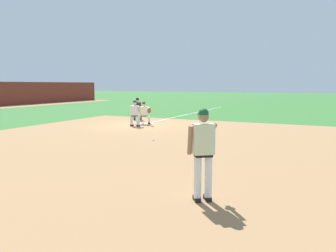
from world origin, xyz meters
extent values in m
plane|color=#336B2D|center=(0.00, 0.00, 0.00)|extent=(160.00, 160.00, 0.00)
cube|color=#9E754C|center=(-5.09, -3.66, 0.00)|extent=(18.00, 18.00, 0.01)
cube|color=white|center=(8.24, 0.00, 0.01)|extent=(16.49, 0.10, 0.00)
cube|color=white|center=(0.00, 0.00, 0.04)|extent=(0.38, 0.38, 0.09)
sphere|color=white|center=(-4.40, -3.18, 0.04)|extent=(0.07, 0.07, 0.07)
cube|color=black|center=(-10.22, -7.21, 0.04)|extent=(0.28, 0.24, 0.09)
cylinder|color=white|center=(-10.25, -7.24, 0.50)|extent=(0.15, 0.15, 0.84)
cube|color=black|center=(-10.09, -7.39, 0.04)|extent=(0.28, 0.24, 0.09)
cylinder|color=white|center=(-10.12, -7.42, 0.50)|extent=(0.15, 0.15, 0.84)
cube|color=black|center=(-10.18, -7.33, 0.94)|extent=(0.36, 0.39, 0.06)
cube|color=beige|center=(-10.18, -7.33, 1.26)|extent=(0.43, 0.46, 0.60)
sphere|color=#9E7051|center=(-10.17, -7.32, 1.69)|extent=(0.21, 0.21, 0.21)
sphere|color=#194C28|center=(-10.17, -7.32, 1.76)|extent=(0.20, 0.20, 0.20)
cube|color=#194C28|center=(-10.09, -7.26, 1.74)|extent=(0.19, 0.20, 0.02)
cylinder|color=#9E7051|center=(-10.27, -7.08, 1.23)|extent=(0.21, 0.18, 0.59)
cylinder|color=#9E7051|center=(-9.80, -7.36, 1.35)|extent=(0.48, 0.38, 0.41)
ellipsoid|color=brown|center=(-9.73, -7.31, 1.19)|extent=(0.36, 0.34, 0.34)
cube|color=black|center=(0.59, -0.28, 0.04)|extent=(0.28, 0.24, 0.09)
cylinder|color=white|center=(0.63, -0.25, 0.28)|extent=(0.15, 0.15, 0.40)
cube|color=black|center=(0.25, 0.22, 0.04)|extent=(0.28, 0.24, 0.09)
cylinder|color=white|center=(0.29, 0.24, 0.28)|extent=(0.15, 0.15, 0.40)
cube|color=black|center=(0.46, -0.01, 0.50)|extent=(0.36, 0.39, 0.06)
cube|color=beige|center=(0.46, -0.01, 0.78)|extent=(0.42, 0.47, 0.52)
sphere|color=#DBB28E|center=(0.44, -0.02, 1.17)|extent=(0.21, 0.21, 0.21)
sphere|color=#194C28|center=(0.44, -0.02, 1.24)|extent=(0.20, 0.20, 0.20)
cube|color=#194C28|center=(0.37, -0.07, 1.22)|extent=(0.19, 0.20, 0.02)
cylinder|color=#DBB28E|center=(0.26, -0.45, 0.92)|extent=(0.53, 0.40, 0.24)
cylinder|color=#DBB28E|center=(0.23, 0.14, 0.72)|extent=(0.25, 0.21, 0.58)
ellipsoid|color=brown|center=(0.08, -0.57, 0.85)|extent=(0.29, 0.29, 0.35)
cube|color=black|center=(-0.60, 0.17, 0.04)|extent=(0.27, 0.12, 0.09)
cylinder|color=white|center=(-0.64, 0.17, 0.33)|extent=(0.15, 0.15, 0.50)
cube|color=black|center=(-0.58, -0.23, 0.04)|extent=(0.27, 0.12, 0.09)
cylinder|color=white|center=(-0.62, -0.23, 0.33)|extent=(0.15, 0.15, 0.50)
cube|color=black|center=(-0.63, -0.03, 0.60)|extent=(0.22, 0.35, 0.06)
cube|color=white|center=(-0.63, -0.03, 0.89)|extent=(0.26, 0.41, 0.54)
sphere|color=#DBB28E|center=(-0.61, -0.03, 1.29)|extent=(0.21, 0.21, 0.21)
sphere|color=navy|center=(-0.61, -0.03, 1.36)|extent=(0.20, 0.20, 0.20)
cube|color=navy|center=(-0.52, -0.03, 1.34)|extent=(0.12, 0.18, 0.02)
cylinder|color=#DBB28E|center=(-0.49, 0.22, 0.86)|extent=(0.33, 0.11, 0.56)
cylinder|color=#DBB28E|center=(-0.47, -0.27, 0.86)|extent=(0.33, 0.11, 0.56)
cube|color=black|center=(2.34, 1.29, 0.04)|extent=(0.28, 0.24, 0.09)
cylinder|color=#515154|center=(2.37, 1.32, 0.33)|extent=(0.15, 0.15, 0.50)
cube|color=black|center=(2.11, 1.62, 0.04)|extent=(0.28, 0.24, 0.09)
cylinder|color=#515154|center=(2.14, 1.64, 0.33)|extent=(0.15, 0.15, 0.50)
cube|color=black|center=(2.26, 1.48, 0.60)|extent=(0.36, 0.39, 0.06)
cube|color=#232326|center=(2.26, 1.48, 0.89)|extent=(0.43, 0.47, 0.54)
sphere|color=tan|center=(2.24, 1.47, 1.29)|extent=(0.21, 0.21, 0.21)
sphere|color=black|center=(2.24, 1.47, 1.36)|extent=(0.20, 0.20, 0.20)
cube|color=black|center=(2.17, 1.42, 1.34)|extent=(0.19, 0.20, 0.02)
cylinder|color=tan|center=(2.28, 1.19, 0.86)|extent=(0.32, 0.26, 0.56)
cylinder|color=tan|center=(2.00, 1.60, 0.86)|extent=(0.32, 0.26, 0.56)
camera|label=1|loc=(-16.16, -9.37, 2.32)|focal=35.00mm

